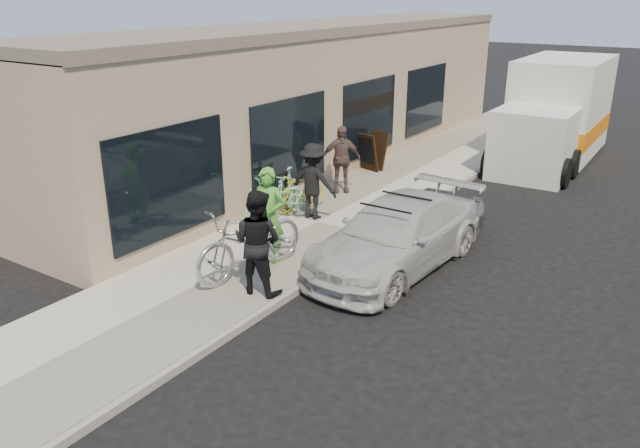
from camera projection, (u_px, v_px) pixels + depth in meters
The scene contains 17 objects.
ground at pixel (317, 300), 10.98m from camera, with size 120.00×120.00×0.00m, color black.
sidewalk at pixel (317, 224), 14.33m from camera, with size 3.00×34.00×0.15m, color beige.
curb at pixel (377, 239), 13.54m from camera, with size 0.12×34.00×0.13m, color gray.
storefront at pixel (320, 94), 19.19m from camera, with size 3.60×20.00×4.22m.
bike_rack at pixel (278, 190), 14.63m from camera, with size 0.09×0.69×0.97m.
sandwich_board at pixel (372, 151), 18.23m from camera, with size 0.83×0.83×1.11m.
sedan_white at pixel (396, 235), 12.11m from camera, with size 2.22×4.73×1.37m.
sedan_silver at pixel (435, 221), 13.28m from camera, with size 1.20×2.99×1.02m, color gray.
moving_truck at pixel (555, 116), 19.74m from camera, with size 2.53×6.45×3.14m.
tandem_bike at pixel (251, 240), 11.48m from camera, with size 0.87×2.49×1.31m, color silver.
woman_rider at pixel (268, 216), 11.90m from camera, with size 0.68×0.45×1.87m, color #53A838.
man_standing at pixel (257, 242), 10.68m from camera, with size 0.90×0.71×1.86m, color black.
cruiser_bike_a at pixel (286, 190), 14.88m from camera, with size 0.47×1.67×1.00m, color #81C0A6.
cruiser_bike_b at pixel (284, 199), 14.21m from camera, with size 0.68×1.96×1.03m, color #81C0A6.
cruiser_bike_c at pixel (300, 192), 14.88m from camera, with size 0.44×1.54×0.93m, color gold.
bystander_a at pixel (313, 181), 14.27m from camera, with size 1.13×0.65×1.76m, color black.
bystander_b at pixel (341, 159), 16.16m from camera, with size 1.03×0.43×1.75m, color brown.
Camera 1 is at (5.46, -8.15, 5.11)m, focal length 35.00 mm.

